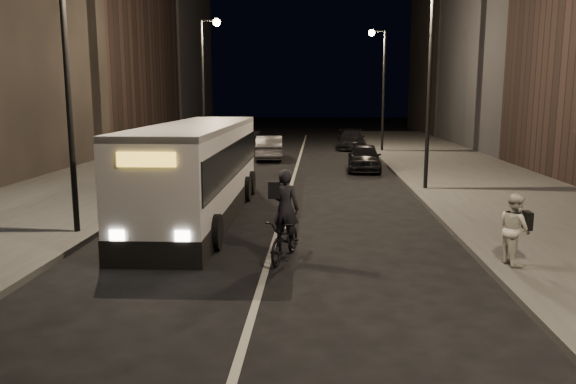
# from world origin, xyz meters

# --- Properties ---
(ground) EXTENTS (180.00, 180.00, 0.00)m
(ground) POSITION_xyz_m (0.00, 0.00, 0.00)
(ground) COLOR black
(ground) RESTS_ON ground
(sidewalk_right) EXTENTS (7.00, 70.00, 0.16)m
(sidewalk_right) POSITION_xyz_m (8.50, 14.00, 0.08)
(sidewalk_right) COLOR #3E3E3B
(sidewalk_right) RESTS_ON ground
(sidewalk_left) EXTENTS (7.00, 70.00, 0.16)m
(sidewalk_left) POSITION_xyz_m (-8.50, 14.00, 0.08)
(sidewalk_left) COLOR #3E3E3B
(sidewalk_left) RESTS_ON ground
(streetlight_right_mid) EXTENTS (1.20, 0.44, 8.12)m
(streetlight_right_mid) POSITION_xyz_m (5.33, 12.00, 5.36)
(streetlight_right_mid) COLOR black
(streetlight_right_mid) RESTS_ON sidewalk_right
(streetlight_right_far) EXTENTS (1.20, 0.44, 8.12)m
(streetlight_right_far) POSITION_xyz_m (5.33, 28.00, 5.36)
(streetlight_right_far) COLOR black
(streetlight_right_far) RESTS_ON sidewalk_right
(streetlight_left_near) EXTENTS (1.20, 0.44, 8.12)m
(streetlight_left_near) POSITION_xyz_m (-5.33, 4.00, 5.36)
(streetlight_left_near) COLOR black
(streetlight_left_near) RESTS_ON sidewalk_left
(streetlight_left_far) EXTENTS (1.20, 0.44, 8.12)m
(streetlight_left_far) POSITION_xyz_m (-5.33, 22.00, 5.36)
(streetlight_left_far) COLOR black
(streetlight_left_far) RESTS_ON sidewalk_left
(city_bus) EXTENTS (2.74, 11.34, 3.04)m
(city_bus) POSITION_xyz_m (-2.68, 6.75, 1.66)
(city_bus) COLOR silver
(city_bus) RESTS_ON ground
(cyclist_on_bicycle) EXTENTS (1.13, 2.05, 2.24)m
(cyclist_on_bicycle) POSITION_xyz_m (0.40, 2.02, 0.75)
(cyclist_on_bicycle) COLOR black
(cyclist_on_bicycle) RESTS_ON ground
(pedestrian_woman) EXTENTS (0.78, 0.91, 1.62)m
(pedestrian_woman) POSITION_xyz_m (5.60, 1.47, 0.97)
(pedestrian_woman) COLOR beige
(pedestrian_woman) RESTS_ON sidewalk_right
(car_near) EXTENTS (1.91, 4.28, 1.43)m
(car_near) POSITION_xyz_m (3.60, 18.40, 0.72)
(car_near) COLOR black
(car_near) RESTS_ON ground
(car_mid) EXTENTS (1.93, 4.65, 1.49)m
(car_mid) POSITION_xyz_m (-1.83, 23.28, 0.75)
(car_mid) COLOR #38393B
(car_mid) RESTS_ON ground
(car_far) EXTENTS (2.08, 4.88, 1.40)m
(car_far) POSITION_xyz_m (3.60, 30.48, 0.70)
(car_far) COLOR black
(car_far) RESTS_ON ground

